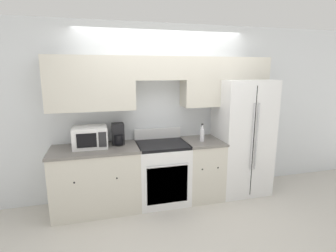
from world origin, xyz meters
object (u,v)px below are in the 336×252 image
(refrigerator, at_px, (241,137))
(bottle, at_px, (202,134))
(microwave, at_px, (90,137))
(oven_range, at_px, (162,172))

(refrigerator, bearing_deg, bottle, -173.83)
(refrigerator, xyz_separation_m, bottle, (-0.70, -0.08, 0.11))
(microwave, distance_m, bottle, 1.60)
(refrigerator, xyz_separation_m, microwave, (-2.29, 0.04, 0.14))
(oven_range, relative_size, bottle, 3.96)
(oven_range, distance_m, bottle, 0.81)
(microwave, relative_size, bottle, 1.71)
(refrigerator, relative_size, microwave, 3.93)
(microwave, bearing_deg, oven_range, -3.93)
(microwave, bearing_deg, refrigerator, -0.95)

